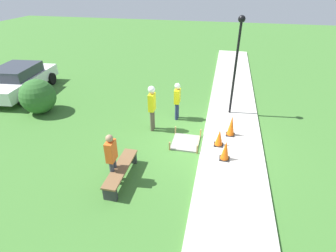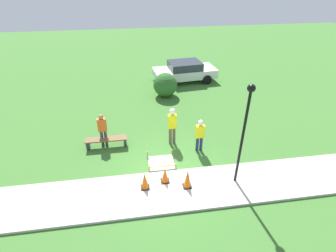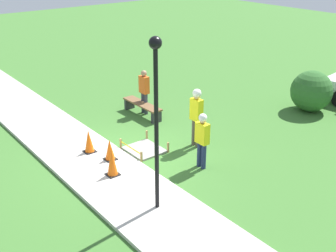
# 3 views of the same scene
# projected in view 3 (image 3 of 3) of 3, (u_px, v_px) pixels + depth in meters

# --- Properties ---
(ground_plane) EXTENTS (60.00, 60.00, 0.00)m
(ground_plane) POSITION_uv_depth(u_px,v_px,m) (130.00, 157.00, 12.70)
(ground_plane) COLOR #3D702D
(sidewalk) EXTENTS (28.00, 2.21, 0.10)m
(sidewalk) POSITION_uv_depth(u_px,v_px,m) (98.00, 167.00, 12.06)
(sidewalk) COLOR #BCB7AD
(sidewalk) RESTS_ON ground_plane
(wet_concrete_patch) EXTENTS (1.17, 1.05, 0.34)m
(wet_concrete_patch) POSITION_uv_depth(u_px,v_px,m) (144.00, 149.00, 13.11)
(wet_concrete_patch) COLOR gray
(wet_concrete_patch) RESTS_ON ground_plane
(traffic_cone_near_patch) EXTENTS (0.34, 0.34, 0.72)m
(traffic_cone_near_patch) POSITION_uv_depth(u_px,v_px,m) (89.00, 141.00, 12.69)
(traffic_cone_near_patch) COLOR black
(traffic_cone_near_patch) RESTS_ON sidewalk
(traffic_cone_far_patch) EXTENTS (0.34, 0.34, 0.64)m
(traffic_cone_far_patch) POSITION_uv_depth(u_px,v_px,m) (110.00, 150.00, 12.26)
(traffic_cone_far_patch) COLOR black
(traffic_cone_far_patch) RESTS_ON sidewalk
(traffic_cone_sidewalk_edge) EXTENTS (0.34, 0.34, 0.82)m
(traffic_cone_sidewalk_edge) POSITION_uv_depth(u_px,v_px,m) (112.00, 162.00, 11.41)
(traffic_cone_sidewalk_edge) COLOR black
(traffic_cone_sidewalk_edge) RESTS_ON sidewalk
(park_bench) EXTENTS (1.94, 0.44, 0.48)m
(park_bench) POSITION_uv_depth(u_px,v_px,m) (142.00, 107.00, 15.65)
(park_bench) COLOR #2D2D33
(park_bench) RESTS_ON ground_plane
(worker_supervisor) EXTENTS (0.40, 0.27, 1.90)m
(worker_supervisor) POSITION_uv_depth(u_px,v_px,m) (196.00, 112.00, 12.98)
(worker_supervisor) COLOR brown
(worker_supervisor) RESTS_ON ground_plane
(worker_assistant) EXTENTS (0.40, 0.24, 1.66)m
(worker_assistant) POSITION_uv_depth(u_px,v_px,m) (202.00, 136.00, 11.78)
(worker_assistant) COLOR navy
(worker_assistant) RESTS_ON ground_plane
(bystander_in_orange_shirt) EXTENTS (0.40, 0.22, 1.68)m
(bystander_in_orange_shirt) POSITION_uv_depth(u_px,v_px,m) (144.00, 89.00, 15.60)
(bystander_in_orange_shirt) COLOR #383D47
(bystander_in_orange_shirt) RESTS_ON ground_plane
(lamppost_near) EXTENTS (0.28, 0.28, 4.13)m
(lamppost_near) POSITION_uv_depth(u_px,v_px,m) (156.00, 103.00, 9.10)
(lamppost_near) COLOR black
(lamppost_near) RESTS_ON sidewalk
(shrub_rounded_near) EXTENTS (1.57, 1.57, 1.57)m
(shrub_rounded_near) POSITION_uv_depth(u_px,v_px,m) (311.00, 91.00, 15.92)
(shrub_rounded_near) COLOR #2D6028
(shrub_rounded_near) RESTS_ON ground_plane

